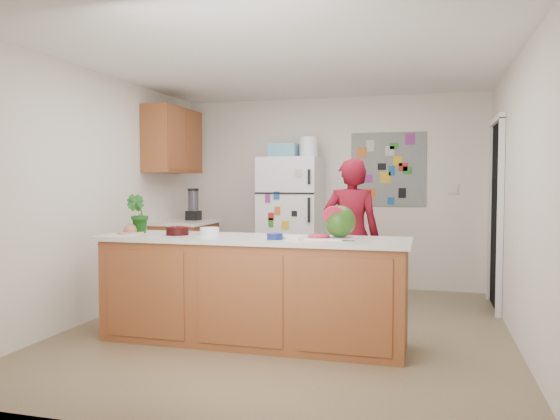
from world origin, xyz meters
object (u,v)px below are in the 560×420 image
(refrigerator, at_px, (291,224))
(cherry_bowl, at_px, (177,231))
(watermelon, at_px, (340,221))
(person, at_px, (351,235))

(refrigerator, xyz_separation_m, cherry_bowl, (-0.44, -2.40, 0.11))
(watermelon, xyz_separation_m, cherry_bowl, (-1.44, -0.07, -0.11))
(person, xyz_separation_m, watermelon, (0.08, -1.31, 0.24))
(person, distance_m, cherry_bowl, 1.94)
(refrigerator, height_order, person, refrigerator)
(person, relative_size, watermelon, 6.22)
(refrigerator, relative_size, cherry_bowl, 8.56)
(refrigerator, bearing_deg, cherry_bowl, -100.29)
(refrigerator, relative_size, person, 1.04)
(cherry_bowl, bearing_deg, watermelon, 2.81)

